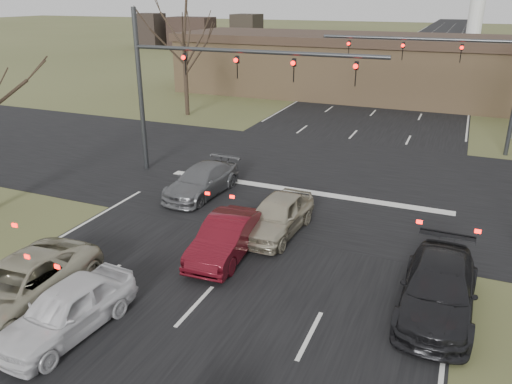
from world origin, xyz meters
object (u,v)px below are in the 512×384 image
at_px(car_grey_ahead, 202,181).
at_px(car_red_ahead, 227,237).
at_px(mast_arm_far, 466,63).
at_px(mast_arm_near, 197,74).
at_px(car_silver_suv, 18,286).
at_px(car_white_sedan, 67,310).
at_px(car_silver_ahead, 277,215).
at_px(building, 414,68).
at_px(car_charcoal_sedan, 438,289).

bearing_deg(car_grey_ahead, car_red_ahead, -48.66).
bearing_deg(mast_arm_far, car_red_ahead, -111.65).
bearing_deg(mast_arm_near, car_red_ahead, -55.32).
relative_size(car_silver_suv, car_white_sedan, 1.26).
bearing_deg(car_silver_suv, car_silver_ahead, 53.64).
bearing_deg(mast_arm_far, building, 105.58).
bearing_deg(car_silver_ahead, car_charcoal_sedan, -23.26).
xyz_separation_m(building, car_red_ahead, (-2.50, -31.83, -1.97)).
relative_size(building, car_white_sedan, 10.26).
distance_m(car_silver_suv, car_silver_ahead, 9.08).
relative_size(building, mast_arm_far, 3.81).
bearing_deg(car_white_sedan, mast_arm_near, 107.43).
bearing_deg(car_charcoal_sedan, car_red_ahead, 175.58).
distance_m(mast_arm_near, car_grey_ahead, 5.01).
distance_m(building, car_charcoal_sedan, 32.83).
xyz_separation_m(car_charcoal_sedan, car_red_ahead, (-7.00, 0.63, -0.03)).
distance_m(car_charcoal_sedan, car_red_ahead, 7.03).
bearing_deg(car_white_sedan, car_grey_ahead, 103.59).
height_order(building, mast_arm_near, mast_arm_near).
xyz_separation_m(car_grey_ahead, car_red_ahead, (3.57, -4.75, 0.03)).
height_order(car_grey_ahead, car_red_ahead, car_red_ahead).
relative_size(car_charcoal_sedan, car_red_ahead, 1.18).
relative_size(mast_arm_near, car_red_ahead, 2.87).
relative_size(car_silver_suv, car_grey_ahead, 1.14).
distance_m(building, mast_arm_near, 26.14).
xyz_separation_m(mast_arm_far, car_silver_ahead, (-5.68, -14.51, -4.28)).
bearing_deg(car_white_sedan, mast_arm_far, 73.79).
relative_size(car_red_ahead, car_silver_ahead, 0.98).
xyz_separation_m(mast_arm_far, car_white_sedan, (-8.72, -22.33, -4.31)).
bearing_deg(car_white_sedan, car_silver_ahead, 73.90).
height_order(car_silver_suv, car_silver_ahead, car_silver_ahead).
bearing_deg(car_grey_ahead, car_silver_suv, -88.79).
height_order(building, car_charcoal_sedan, building).
bearing_deg(mast_arm_near, mast_arm_far, 41.22).
xyz_separation_m(building, car_white_sedan, (-4.54, -37.33, -1.96)).
bearing_deg(mast_arm_far, car_silver_suv, -116.18).
height_order(car_grey_ahead, car_silver_ahead, car_silver_ahead).
distance_m(mast_arm_far, car_grey_ahead, 16.43).
bearing_deg(building, car_charcoal_sedan, -82.11).
height_order(building, car_silver_ahead, building).
distance_m(car_white_sedan, car_silver_ahead, 8.40).
relative_size(car_silver_suv, car_red_ahead, 1.23).
bearing_deg(mast_arm_far, car_charcoal_sedan, -88.96).
bearing_deg(building, car_silver_ahead, -92.91).
bearing_deg(mast_arm_far, mast_arm_near, -138.78).
bearing_deg(car_silver_ahead, mast_arm_near, 144.80).
relative_size(car_white_sedan, car_charcoal_sedan, 0.83).
height_order(car_red_ahead, car_silver_ahead, car_silver_ahead).
distance_m(building, car_red_ahead, 31.99).
bearing_deg(building, mast_arm_far, -74.42).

